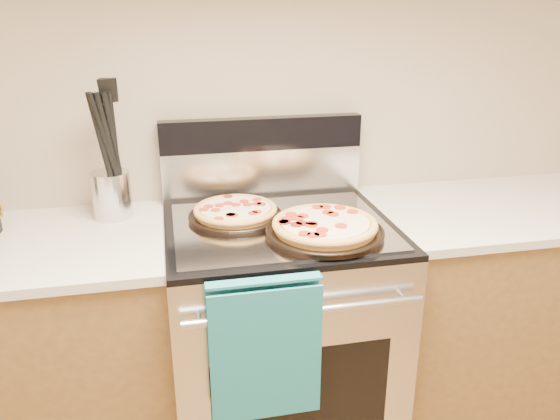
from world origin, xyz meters
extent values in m
plane|color=tan|center=(0.00, 2.00, 1.35)|extent=(4.00, 0.00, 4.00)
cube|color=#B7B7BC|center=(0.00, 1.65, 0.45)|extent=(0.76, 0.68, 0.90)
cube|color=black|center=(0.00, 1.31, 0.45)|extent=(0.56, 0.01, 0.40)
cube|color=black|center=(0.00, 1.65, 0.91)|extent=(0.76, 0.68, 0.02)
cube|color=silver|center=(0.00, 1.96, 1.01)|extent=(0.76, 0.06, 0.18)
cube|color=black|center=(0.00, 1.96, 1.16)|extent=(0.76, 0.06, 0.12)
cylinder|color=silver|center=(0.00, 1.27, 0.80)|extent=(0.70, 0.03, 0.03)
cube|color=gray|center=(0.00, 1.62, 0.92)|extent=(0.70, 0.55, 0.01)
cube|color=brown|center=(-0.88, 1.68, 0.44)|extent=(1.00, 0.62, 0.88)
cube|color=beige|center=(-0.88, 1.68, 0.90)|extent=(1.02, 0.64, 0.03)
cube|color=brown|center=(0.88, 1.68, 0.44)|extent=(1.00, 0.62, 0.88)
cube|color=beige|center=(0.88, 1.68, 0.90)|extent=(1.02, 0.64, 0.03)
cylinder|color=silver|center=(-0.55, 1.86, 0.99)|extent=(0.15, 0.15, 0.17)
camera|label=1|loc=(-0.35, -0.02, 1.61)|focal=35.00mm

